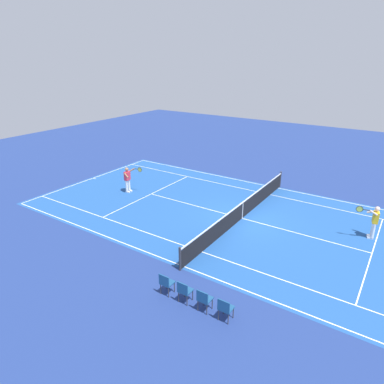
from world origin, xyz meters
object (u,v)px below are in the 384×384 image
spectator_chair_3 (166,282)px  tennis_ball (263,196)px  spectator_chair_0 (225,308)px  spectator_chair_2 (184,290)px  tennis_net (242,210)px  tennis_player_far (374,221)px  spectator_chair_1 (204,299)px  tennis_player_near (128,178)px

spectator_chair_3 → tennis_ball: bearing=-86.4°
spectator_chair_0 → spectator_chair_2: (1.62, 0.00, 0.00)m
tennis_net → tennis_player_far: size_ratio=6.89×
spectator_chair_0 → spectator_chair_1: 0.81m
spectator_chair_1 → spectator_chair_2: 0.81m
spectator_chair_2 → spectator_chair_3: 0.81m
tennis_net → spectator_chair_3: 7.33m
tennis_player_far → spectator_chair_1: size_ratio=1.93×
spectator_chair_2 → spectator_chair_1: bearing=180.0°
tennis_player_far → spectator_chair_2: size_ratio=1.93×
tennis_net → spectator_chair_1: (-2.08, 7.31, 0.03)m
tennis_ball → spectator_chair_1: size_ratio=0.08×
tennis_net → spectator_chair_1: size_ratio=13.30×
spectator_chair_3 → tennis_net: bearing=-86.4°
tennis_player_near → tennis_player_far: bearing=-171.7°
tennis_net → spectator_chair_3: bearing=93.6°
spectator_chair_2 → tennis_net: bearing=-80.2°
tennis_ball → spectator_chair_1: spectator_chair_1 is taller
tennis_player_near → spectator_chair_2: (-9.13, 6.79, -0.41)m
tennis_net → spectator_chair_0: 7.86m
tennis_player_far → spectator_chair_1: 9.72m
tennis_net → spectator_chair_1: tennis_net is taller
tennis_player_near → spectator_chair_3: (-8.31, 6.79, -0.41)m
spectator_chair_0 → tennis_net: bearing=-68.4°
tennis_net → tennis_ball: tennis_net is taller
tennis_net → spectator_chair_3: tennis_net is taller
tennis_player_far → tennis_ball: tennis_player_far is taller
tennis_player_far → spectator_chair_2: 10.09m
spectator_chair_1 → spectator_chair_2: size_ratio=1.00×
tennis_player_near → tennis_ball: tennis_player_near is taller
tennis_net → spectator_chair_0: bearing=111.6°
tennis_ball → spectator_chair_2: size_ratio=0.08×
tennis_player_near → tennis_ball: bearing=-152.1°
tennis_player_near → spectator_chair_1: tennis_player_near is taller
tennis_player_near → tennis_player_far: 14.14m
tennis_ball → spectator_chair_1: (-2.31, 10.84, 0.49)m
tennis_net → tennis_player_near: bearing=3.8°
tennis_ball → spectator_chair_0: spectator_chair_0 is taller
tennis_player_far → spectator_chair_3: 10.50m
tennis_net → spectator_chair_3: (-0.45, 7.31, 0.03)m
tennis_net → spectator_chair_0: size_ratio=13.30×
tennis_player_near → spectator_chair_1: size_ratio=1.93×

